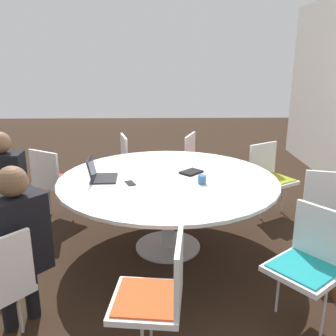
{
  "coord_description": "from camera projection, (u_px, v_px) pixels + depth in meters",
  "views": [
    {
      "loc": [
        3.4,
        -0.08,
        1.88
      ],
      "look_at": [
        0.0,
        0.0,
        0.84
      ],
      "focal_mm": 40.0,
      "sensor_mm": 36.0,
      "label": 1
    }
  ],
  "objects": [
    {
      "name": "cell_phone",
      "position": [
        130.0,
        183.0,
        3.43
      ],
      "size": [
        0.16,
        0.12,
        0.01
      ],
      "color": "black",
      "rests_on": "conference_table"
    },
    {
      "name": "coffee_cup",
      "position": [
        202.0,
        179.0,
        3.42
      ],
      "size": [
        0.08,
        0.08,
        0.08
      ],
      "color": "#33669E",
      "rests_on": "conference_table"
    },
    {
      "name": "person_1",
      "position": [
        18.0,
        238.0,
        2.49
      ],
      "size": [
        0.42,
        0.4,
        1.21
      ],
      "rotation": [
        0.0,
        0.0,
        8.7
      ],
      "color": "black",
      "rests_on": "ground_plane"
    },
    {
      "name": "chair_8",
      "position": [
        54.0,
        178.0,
        4.3
      ],
      "size": [
        0.59,
        0.59,
        0.86
      ],
      "rotation": [
        0.0,
        0.0,
        13.6
      ],
      "color": "white",
      "rests_on": "ground_plane"
    },
    {
      "name": "person_0",
      "position": [
        6.0,
        184.0,
        3.52
      ],
      "size": [
        0.27,
        0.37,
        1.21
      ],
      "rotation": [
        0.0,
        0.0,
        7.89
      ],
      "color": "black",
      "rests_on": "ground_plane"
    },
    {
      "name": "chair_6",
      "position": [
        199.0,
        160.0,
        5.01
      ],
      "size": [
        0.56,
        0.55,
        0.86
      ],
      "rotation": [
        0.0,
        0.0,
        12.21
      ],
      "color": "white",
      "rests_on": "ground_plane"
    },
    {
      "name": "conference_table",
      "position": [
        168.0,
        186.0,
        3.61
      ],
      "size": [
        2.1,
        2.1,
        0.74
      ],
      "color": "#B7B7BC",
      "rests_on": "ground_plane"
    },
    {
      "name": "chair_3",
      "position": [
        310.0,
        258.0,
        2.61
      ],
      "size": [
        0.61,
        0.6,
        0.86
      ],
      "rotation": [
        0.0,
        0.0,
        10.09
      ],
      "color": "white",
      "rests_on": "ground_plane"
    },
    {
      "name": "chair_2",
      "position": [
        157.0,
        291.0,
        2.25
      ],
      "size": [
        0.48,
        0.47,
        0.86
      ],
      "rotation": [
        0.0,
        0.0,
        9.31
      ],
      "color": "white",
      "rests_on": "ground_plane"
    },
    {
      "name": "ground_plane",
      "position": [
        168.0,
        247.0,
        3.81
      ],
      "size": [
        16.0,
        16.0,
        0.0
      ],
      "primitive_type": "plane",
      "color": "black"
    },
    {
      "name": "spiral_notebook",
      "position": [
        191.0,
        172.0,
        3.74
      ],
      "size": [
        0.25,
        0.25,
        0.02
      ],
      "color": "black",
      "rests_on": "conference_table"
    },
    {
      "name": "chair_4",
      "position": [
        328.0,
        213.0,
        3.36
      ],
      "size": [
        0.52,
        0.54,
        0.86
      ],
      "rotation": [
        0.0,
        0.0,
        10.72
      ],
      "color": "white",
      "rests_on": "ground_plane"
    },
    {
      "name": "chair_7",
      "position": [
        134.0,
        161.0,
        5.0
      ],
      "size": [
        0.53,
        0.51,
        0.86
      ],
      "rotation": [
        0.0,
        0.0,
        12.81
      ],
      "color": "white",
      "rests_on": "ground_plane"
    },
    {
      "name": "chair_5",
      "position": [
        270.0,
        174.0,
        4.46
      ],
      "size": [
        0.59,
        0.59,
        0.86
      ],
      "rotation": [
        0.0,
        0.0,
        11.53
      ],
      "color": "white",
      "rests_on": "ground_plane"
    },
    {
      "name": "laptop",
      "position": [
        99.0,
        174.0,
        3.54
      ],
      "size": [
        0.31,
        0.27,
        0.21
      ],
      "rotation": [
        0.0,
        0.0,
        3.18
      ],
      "color": "#232326",
      "rests_on": "conference_table"
    }
  ]
}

